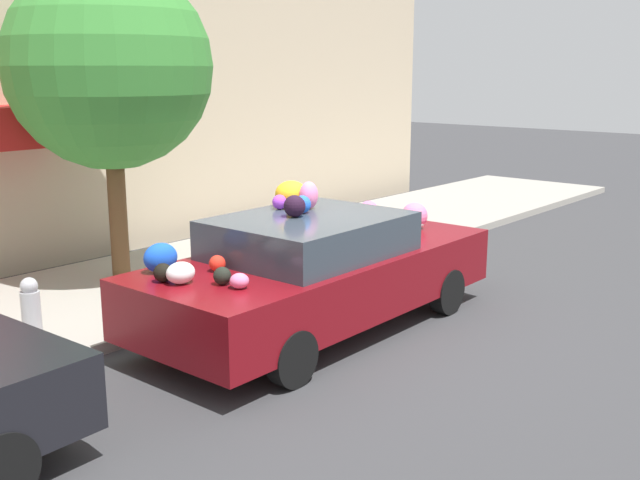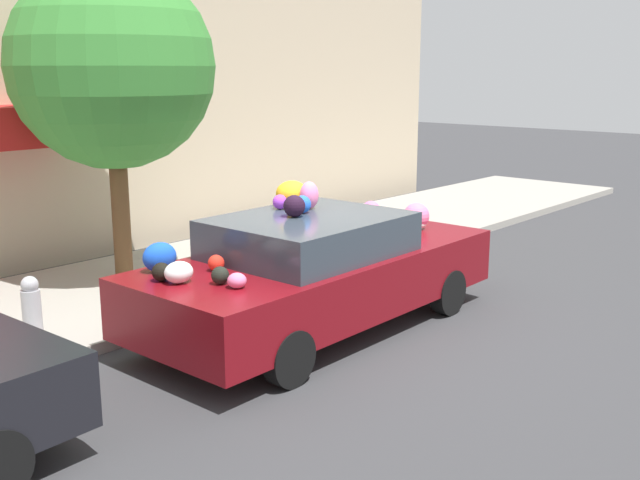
% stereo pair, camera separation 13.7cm
% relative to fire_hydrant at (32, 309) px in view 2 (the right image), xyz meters
% --- Properties ---
extents(ground_plane, '(60.00, 60.00, 0.00)m').
position_rel_fire_hydrant_xyz_m(ground_plane, '(2.57, -1.70, -0.48)').
color(ground_plane, '#38383A').
extents(sidewalk_curb, '(24.00, 3.20, 0.13)m').
position_rel_fire_hydrant_xyz_m(sidewalk_curb, '(2.57, 1.00, -0.41)').
color(sidewalk_curb, '#9E998E').
rests_on(sidewalk_curb, ground).
extents(building_facade, '(18.00, 1.20, 4.61)m').
position_rel_fire_hydrant_xyz_m(building_facade, '(2.37, 3.20, 1.82)').
color(building_facade, '#C6B293').
rests_on(building_facade, ground).
extents(street_tree, '(2.65, 2.65, 4.17)m').
position_rel_fire_hydrant_xyz_m(street_tree, '(2.00, 1.31, 2.49)').
color(street_tree, brown).
rests_on(street_tree, sidewalk_curb).
extents(fire_hydrant, '(0.20, 0.20, 0.70)m').
position_rel_fire_hydrant_xyz_m(fire_hydrant, '(0.00, 0.00, 0.00)').
color(fire_hydrant, '#B2B2B7').
rests_on(fire_hydrant, sidewalk_curb).
extents(art_car, '(4.60, 1.92, 1.67)m').
position_rel_fire_hydrant_xyz_m(art_car, '(2.54, -1.76, 0.24)').
color(art_car, maroon).
rests_on(art_car, ground).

